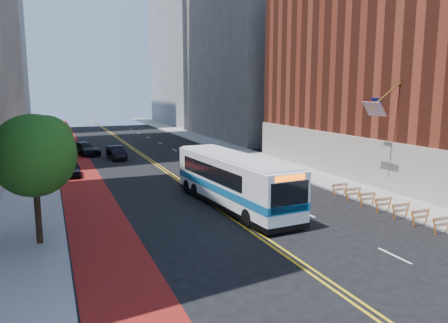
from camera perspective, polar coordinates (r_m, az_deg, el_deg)
name	(u,v)px	position (r m, az deg, el deg)	size (l,w,h in m)	color
ground	(288,255)	(22.11, 8.37, -12.02)	(160.00, 160.00, 0.00)	black
sidewalk_left	(36,168)	(48.37, -23.39, -0.79)	(4.00, 140.00, 0.15)	gray
sidewalk_right	(249,155)	(53.34, 3.29, 0.88)	(4.00, 140.00, 0.15)	gray
bus_lane_paint	(76,166)	(48.42, -18.78, -0.58)	(3.60, 140.00, 0.01)	maroon
center_line_inner	(150,162)	(49.46, -9.59, 0.00)	(0.14, 140.00, 0.01)	gold
center_line_outer	(154,161)	(49.53, -9.18, 0.02)	(0.14, 140.00, 0.01)	gold
lane_dashes	(174,150)	(58.32, -6.51, 1.51)	(0.14, 98.20, 0.01)	silver
brick_building	(438,55)	(44.08, 26.19, 12.33)	(18.73, 36.00, 22.00)	#5E2215
midrise_right_near	(264,14)	(74.70, 5.29, 18.68)	(18.00, 26.00, 40.00)	slate
midrise_right_far	(207,0)	(103.56, -2.22, 20.34)	(20.00, 28.00, 55.00)	gray
construction_barriers	(392,205)	(30.09, 21.07, -5.37)	(1.42, 10.91, 1.00)	orange
street_tree	(35,152)	(23.95, -23.48, 1.12)	(4.20, 4.20, 6.70)	black
transit_bus	(233,180)	(29.90, 1.17, -2.45)	(3.96, 13.28, 3.60)	white
car_a	(71,169)	(42.99, -19.31, -0.92)	(1.61, 3.99, 1.36)	black
car_b	(116,153)	(51.81, -13.89, 1.12)	(1.60, 4.58, 1.51)	black
car_c	(85,149)	(56.22, -17.71, 1.62)	(2.19, 5.39, 1.56)	black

